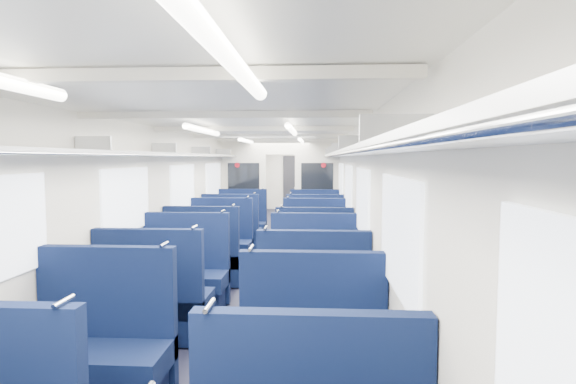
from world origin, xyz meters
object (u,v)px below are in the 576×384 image
seat_10 (184,278)px  seat_19 (315,227)px  seat_12 (204,260)px  seat_17 (315,235)px  bulkhead (280,187)px  seat_7 (312,367)px  seat_8 (155,305)px  end_door (293,183)px  seat_11 (314,279)px  seat_9 (313,308)px  seat_16 (232,235)px  seat_15 (315,246)px  seat_18 (241,226)px  seat_13 (314,262)px  seat_6 (100,355)px  seat_14 (220,246)px

seat_10 → seat_19: same height
seat_12 → seat_17: bearing=54.3°
bulkhead → seat_7: 7.70m
seat_8 → bulkhead: bearing=82.5°
end_door → seat_8: bearing=-93.8°
bulkhead → seat_12: bulkhead is taller
seat_12 → seat_11: bearing=-31.8°
seat_8 → seat_9: (1.66, -0.00, 0.00)m
seat_9 → seat_10: size_ratio=1.00×
seat_10 → bulkhead: bearing=81.0°
seat_16 → seat_19: same height
seat_7 → seat_16: (-1.66, 5.75, 0.00)m
seat_11 → seat_16: size_ratio=1.00×
seat_7 → seat_15: size_ratio=1.00×
seat_10 → seat_18: size_ratio=1.00×
seat_8 → seat_13: size_ratio=1.00×
seat_8 → seat_6: bearing=-90.0°
seat_13 → seat_18: 3.88m
seat_6 → seat_16: bearing=90.0°
seat_6 → seat_15: (1.66, 4.51, 0.00)m
seat_6 → seat_11: 2.86m
seat_6 → seat_19: size_ratio=1.00×
seat_8 → seat_10: 1.07m
seat_16 → seat_10: bearing=-90.0°
seat_11 → seat_15: 2.17m
seat_13 → seat_15: (0.00, 1.20, 0.00)m
seat_10 → seat_13: same height
seat_6 → seat_12: bearing=90.0°
seat_10 → seat_16: (0.00, 3.35, 0.00)m
bulkhead → seat_17: 2.19m
seat_15 → seat_16: (-1.66, 1.14, 0.00)m
seat_6 → seat_15: 4.80m
end_door → bulkhead: bulkhead is taller
seat_14 → seat_11: bearing=-52.5°
seat_8 → seat_17: bearing=69.5°
seat_14 → seat_12: bearing=-90.0°
seat_6 → seat_18: bearing=90.0°
bulkhead → seat_13: size_ratio=2.25×
seat_14 → seat_16: same height
seat_15 → seat_7: bearing=-90.0°
seat_6 → seat_19: bearing=76.2°
bulkhead → seat_17: bearing=-65.7°
end_door → seat_17: bearing=-84.1°
end_door → bulkhead: size_ratio=0.71×
end_door → seat_9: bearing=-86.2°
seat_10 → seat_12: bearing=90.0°
seat_12 → seat_17: size_ratio=1.00×
end_door → seat_16: size_ratio=1.61×
seat_13 → seat_12: bearing=178.2°
seat_8 → seat_9: 1.66m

